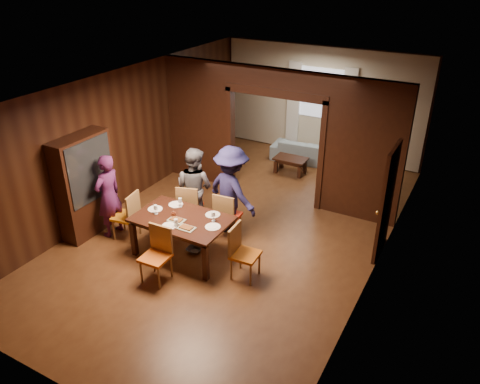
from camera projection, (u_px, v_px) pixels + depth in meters
The scene contains 32 objects.
floor at pixel (239, 227), 9.48m from camera, with size 9.00×9.00×0.00m, color #4C2915.
ceiling at pixel (239, 86), 8.15m from camera, with size 5.50×9.00×0.02m, color silver.
room_walls at pixel (280, 129), 10.26m from camera, with size 5.52×9.01×2.90m.
person_purple at pixel (108, 196), 8.91m from camera, with size 0.61×0.40×1.67m, color #4B1A49.
person_grey at pixel (195, 188), 9.22m from camera, with size 0.81×0.63×1.67m, color #535259.
person_navy at pixel (232, 191), 8.93m from camera, with size 1.17×0.67×1.81m, color #1F1C47.
sofa at pixel (309, 151), 12.35m from camera, with size 1.95×0.76×0.57m, color #7D96A4.
serving_bowl at pixel (193, 214), 8.36m from camera, with size 0.29×0.29×0.07m, color black.
dining_table at pixel (183, 236), 8.49m from camera, with size 1.70×1.06×0.76m, color black.
coffee_table at pixel (290, 165), 11.74m from camera, with size 0.80×0.50×0.40m, color black.
chair_left at pixel (125, 215), 8.95m from camera, with size 0.44×0.44×0.97m, color orange, non-canonical shape.
chair_right at pixel (245, 253), 7.82m from camera, with size 0.44×0.44×0.97m, color #C05C12, non-canonical shape.
chair_far_l at pixel (191, 205), 9.29m from camera, with size 0.44×0.44×0.97m, color #E74515, non-canonical shape.
chair_far_r at pixel (228, 214), 8.98m from camera, with size 0.44×0.44×0.97m, color red, non-canonical shape.
chair_near at pixel (155, 256), 7.75m from camera, with size 0.44×0.44×0.97m, color #DB5F14, non-canonical shape.
hutch at pixel (85, 185), 8.93m from camera, with size 0.40×1.20×2.00m, color black.
door_right at pixel (387, 202), 8.23m from camera, with size 0.06×0.90×2.10m, color black.
window_far at pixel (321, 93), 12.16m from camera, with size 1.20×0.03×1.30m, color silver.
curtain_left at pixel (293, 106), 12.65m from camera, with size 0.35×0.06×2.40m, color white.
curtain_right at pixel (347, 115), 12.01m from camera, with size 0.35×0.06×2.40m, color white.
plate_left at pixel (155, 209), 8.59m from camera, with size 0.27×0.27×0.01m, color white.
plate_far_l at pixel (176, 204), 8.75m from camera, with size 0.27×0.27×0.01m, color white.
plate_far_r at pixel (213, 215), 8.41m from camera, with size 0.27×0.27×0.01m, color silver.
plate_right at pixel (213, 227), 8.04m from camera, with size 0.27×0.27×0.01m, color white.
plate_near at pixel (170, 226), 8.07m from camera, with size 0.27×0.27×0.01m, color silver.
platter_a at pixel (176, 220), 8.23m from camera, with size 0.30×0.20×0.04m, color gray.
platter_b at pixel (186, 228), 7.99m from camera, with size 0.30×0.20×0.04m, color gray.
wineglass_left at pixel (156, 209), 8.41m from camera, with size 0.08×0.08×0.18m, color silver, non-canonical shape.
wineglass_far at pixel (180, 202), 8.64m from camera, with size 0.08×0.08×0.18m, color white, non-canonical shape.
wineglass_right at pixel (213, 216), 8.18m from camera, with size 0.08×0.08×0.18m, color white, non-canonical shape.
tumbler at pixel (176, 223), 8.03m from camera, with size 0.07×0.07×0.14m, color silver.
condiment_jar at pixel (174, 214), 8.32m from camera, with size 0.08×0.08×0.11m, color #542313, non-canonical shape.
Camera 1 is at (3.92, -7.08, 4.98)m, focal length 35.00 mm.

